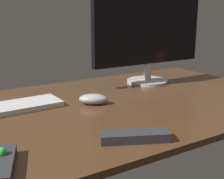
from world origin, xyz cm
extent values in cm
cube|color=#4C301C|center=(0.00, 0.00, 1.00)|extent=(140.00, 84.00, 2.00)
cylinder|color=#BBBBBB|center=(30.29, 19.67, 2.68)|extent=(19.46, 19.46, 1.36)
cylinder|color=#BBBBBB|center=(30.29, 19.67, 7.39)|extent=(3.43, 3.43, 8.06)
cube|color=black|center=(30.29, 19.67, 30.72)|extent=(58.81, 3.80, 38.59)
cube|color=silver|center=(-38.02, 11.70, 2.95)|extent=(37.77, 13.80, 1.90)
ellipsoid|color=#999EA5|center=(-8.75, 2.64, 3.94)|extent=(12.37, 11.33, 3.87)
cube|color=#2D2D33|center=(-49.87, -29.55, 3.20)|extent=(11.02, 17.36, 2.39)
sphere|color=green|center=(-48.94, -26.99, 4.82)|extent=(2.47, 2.47, 2.47)
cube|color=#2D2D33|center=(-15.59, -32.58, 3.25)|extent=(19.28, 12.91, 2.51)
camera|label=1|loc=(-62.27, -95.38, 36.46)|focal=50.08mm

